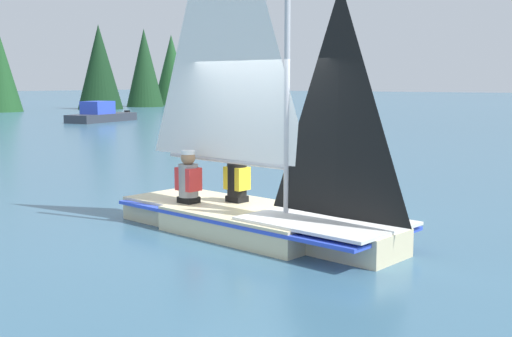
% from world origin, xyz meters
% --- Properties ---
extents(ground_plane, '(260.00, 260.00, 0.00)m').
position_xyz_m(ground_plane, '(0.00, 0.00, 0.00)').
color(ground_plane, '#38607A').
extents(sailboat_main, '(2.18, 4.72, 5.71)m').
position_xyz_m(sailboat_main, '(-0.01, -0.05, 0.81)').
color(sailboat_main, beige).
rests_on(sailboat_main, ground_plane).
extents(sailor_helm, '(0.34, 0.37, 1.16)m').
position_xyz_m(sailor_helm, '(-0.34, -0.59, 0.62)').
color(sailor_helm, black).
rests_on(sailor_helm, ground_plane).
extents(sailor_crew, '(0.34, 0.37, 1.16)m').
position_xyz_m(sailor_crew, '(0.15, -1.15, 0.63)').
color(sailor_crew, black).
rests_on(sailor_crew, ground_plane).
extents(motorboat_distant, '(4.63, 2.17, 1.14)m').
position_xyz_m(motorboat_distant, '(-16.90, -22.15, 0.40)').
color(motorboat_distant, '#333842').
rests_on(motorboat_distant, ground_plane).
extents(treeline_shore, '(21.12, 5.56, 6.85)m').
position_xyz_m(treeline_shore, '(-31.49, -36.05, 3.30)').
color(treeline_shore, '#1E4C23').
rests_on(treeline_shore, ground_plane).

